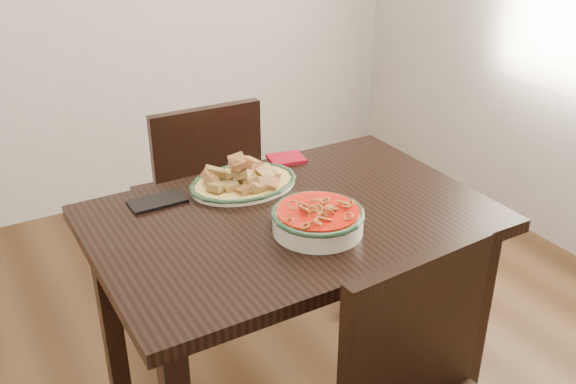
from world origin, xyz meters
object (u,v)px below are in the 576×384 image
noodle_bowl (318,217)px  smartphone (157,201)px  chair_far (201,193)px  dining_table (291,243)px  fish_plate (243,174)px

noodle_bowl → smartphone: bearing=130.5°
chair_far → smartphone: bearing=57.2°
dining_table → fish_plate: size_ratio=3.33×
chair_far → noodle_bowl: size_ratio=3.39×
noodle_bowl → fish_plate: bearing=98.4°
dining_table → noodle_bowl: noodle_bowl is taller
fish_plate → smartphone: bearing=173.9°
dining_table → fish_plate: fish_plate is taller
dining_table → smartphone: bearing=140.9°
fish_plate → smartphone: 0.28m
dining_table → smartphone: 0.42m
noodle_bowl → smartphone: (-0.33, 0.38, -0.04)m
dining_table → chair_far: size_ratio=1.29×
chair_far → noodle_bowl: (0.01, -0.85, 0.29)m
dining_table → fish_plate: 0.28m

